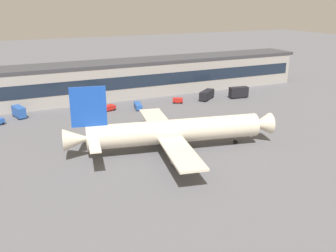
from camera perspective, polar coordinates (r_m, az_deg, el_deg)
ground_plane at (r=95.41m, az=0.21°, el=-3.42°), size 600.00×600.00×0.00m
terminal_building at (r=145.09m, az=-9.51°, el=6.78°), size 167.47×15.09×13.54m
airliner at (r=92.90m, az=0.52°, el=-0.81°), size 52.37×44.59×17.10m
catering_truck at (r=146.54m, az=10.50°, el=5.04°), size 7.44×3.37×4.15m
pushback_tractor at (r=129.09m, az=-8.97°, el=2.73°), size 5.31×3.76×1.75m
fuel_truck at (r=142.54m, az=5.81°, el=4.71°), size 8.35×7.36×3.35m
baggage_tug at (r=137.01m, az=1.51°, el=3.89°), size 4.12×3.48×1.85m
stair_truck at (r=128.85m, az=-21.49°, el=2.05°), size 3.98×6.43×3.55m
belt_loader at (r=130.17m, az=-4.54°, el=3.08°), size 3.28×6.68×1.95m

